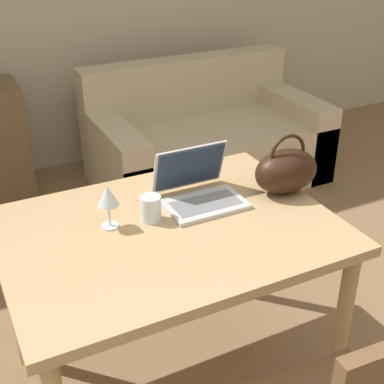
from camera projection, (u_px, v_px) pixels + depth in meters
The scene contains 6 objects.
dining_table at pixel (169, 249), 1.97m from camera, with size 1.20×0.88×0.76m.
couch at pixel (205, 142), 3.87m from camera, with size 1.60×0.92×0.82m.
laptop at pixel (198, 187), 2.09m from camera, with size 0.31×0.27×0.21m.
drinking_glass at pixel (151, 208), 1.95m from camera, with size 0.08×0.08×0.10m.
wine_glass at pixel (108, 197), 1.87m from camera, with size 0.08×0.08×0.17m.
handbag at pixel (286, 170), 2.13m from camera, with size 0.27×0.18×0.25m.
Camera 1 is at (-0.72, -0.88, 1.79)m, focal length 50.00 mm.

